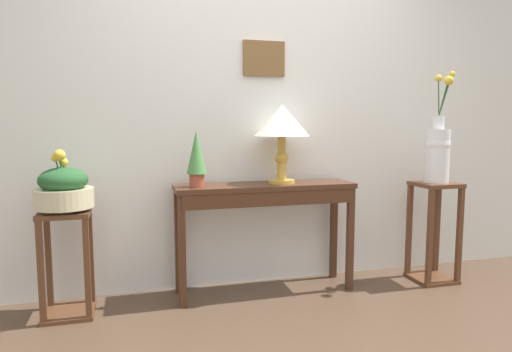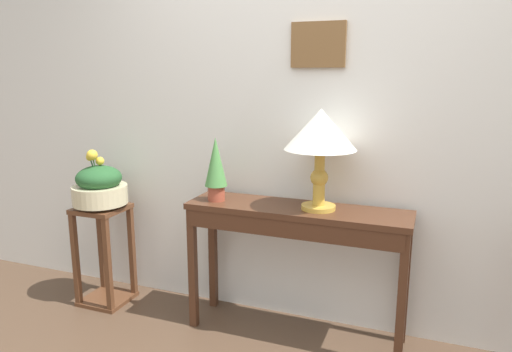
{
  "view_description": "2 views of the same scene",
  "coord_description": "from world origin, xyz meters",
  "px_view_note": "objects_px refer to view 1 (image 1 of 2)",
  "views": [
    {
      "loc": [
        -0.9,
        -1.82,
        1.21
      ],
      "look_at": [
        -0.07,
        1.15,
        0.86
      ],
      "focal_mm": 31.44,
      "sensor_mm": 36.0,
      "label": 1
    },
    {
      "loc": [
        0.72,
        -1.29,
        1.54
      ],
      "look_at": [
        -0.23,
        1.2,
        0.96
      ],
      "focal_mm": 33.15,
      "sensor_mm": 36.0,
      "label": 2
    }
  ],
  "objects_px": {
    "console_table": "(266,201)",
    "flower_vase_tall_right": "(438,148)",
    "pedestal_stand_left": "(67,264)",
    "pedestal_stand_right": "(434,232)",
    "table_lamp": "(282,124)",
    "potted_plant_on_console": "(196,157)",
    "planter_bowl_wide_left": "(64,189)"
  },
  "relations": [
    {
      "from": "console_table",
      "to": "pedestal_stand_left",
      "type": "bearing_deg",
      "value": -178.02
    },
    {
      "from": "console_table",
      "to": "potted_plant_on_console",
      "type": "xyz_separation_m",
      "value": [
        -0.49,
        -0.01,
        0.33
      ]
    },
    {
      "from": "console_table",
      "to": "planter_bowl_wide_left",
      "type": "distance_m",
      "value": 1.33
    },
    {
      "from": "pedestal_stand_left",
      "to": "flower_vase_tall_right",
      "type": "xyz_separation_m",
      "value": [
        2.65,
        -0.07,
        0.7
      ]
    },
    {
      "from": "flower_vase_tall_right",
      "to": "pedestal_stand_right",
      "type": "bearing_deg",
      "value": 120.26
    },
    {
      "from": "table_lamp",
      "to": "potted_plant_on_console",
      "type": "height_order",
      "value": "table_lamp"
    },
    {
      "from": "pedestal_stand_right",
      "to": "flower_vase_tall_right",
      "type": "bearing_deg",
      "value": -59.74
    },
    {
      "from": "pedestal_stand_right",
      "to": "flower_vase_tall_right",
      "type": "relative_size",
      "value": 0.93
    },
    {
      "from": "pedestal_stand_left",
      "to": "console_table",
      "type": "bearing_deg",
      "value": 1.98
    },
    {
      "from": "console_table",
      "to": "flower_vase_tall_right",
      "type": "xyz_separation_m",
      "value": [
        1.33,
        -0.11,
        0.36
      ]
    },
    {
      "from": "flower_vase_tall_right",
      "to": "table_lamp",
      "type": "bearing_deg",
      "value": 173.59
    },
    {
      "from": "console_table",
      "to": "potted_plant_on_console",
      "type": "relative_size",
      "value": 3.37
    },
    {
      "from": "console_table",
      "to": "flower_vase_tall_right",
      "type": "relative_size",
      "value": 1.54
    },
    {
      "from": "console_table",
      "to": "table_lamp",
      "type": "distance_m",
      "value": 0.56
    },
    {
      "from": "pedestal_stand_right",
      "to": "flower_vase_tall_right",
      "type": "xyz_separation_m",
      "value": [
        0.0,
        -0.0,
        0.65
      ]
    },
    {
      "from": "pedestal_stand_left",
      "to": "pedestal_stand_right",
      "type": "height_order",
      "value": "pedestal_stand_right"
    },
    {
      "from": "console_table",
      "to": "pedestal_stand_left",
      "type": "distance_m",
      "value": 1.37
    },
    {
      "from": "pedestal_stand_left",
      "to": "flower_vase_tall_right",
      "type": "relative_size",
      "value": 0.82
    },
    {
      "from": "potted_plant_on_console",
      "to": "table_lamp",
      "type": "bearing_deg",
      "value": 3.4
    },
    {
      "from": "pedestal_stand_left",
      "to": "pedestal_stand_right",
      "type": "bearing_deg",
      "value": -1.42
    },
    {
      "from": "table_lamp",
      "to": "potted_plant_on_console",
      "type": "distance_m",
      "value": 0.65
    },
    {
      "from": "console_table",
      "to": "potted_plant_on_console",
      "type": "distance_m",
      "value": 0.59
    },
    {
      "from": "console_table",
      "to": "planter_bowl_wide_left",
      "type": "relative_size",
      "value": 3.33
    },
    {
      "from": "table_lamp",
      "to": "pedestal_stand_right",
      "type": "relative_size",
      "value": 0.72
    },
    {
      "from": "planter_bowl_wide_left",
      "to": "flower_vase_tall_right",
      "type": "height_order",
      "value": "flower_vase_tall_right"
    },
    {
      "from": "pedestal_stand_left",
      "to": "planter_bowl_wide_left",
      "type": "distance_m",
      "value": 0.48
    },
    {
      "from": "console_table",
      "to": "pedestal_stand_right",
      "type": "height_order",
      "value": "console_table"
    },
    {
      "from": "table_lamp",
      "to": "pedestal_stand_left",
      "type": "bearing_deg",
      "value": -177.33
    },
    {
      "from": "pedestal_stand_left",
      "to": "planter_bowl_wide_left",
      "type": "xyz_separation_m",
      "value": [
        -0.0,
        -0.0,
        0.48
      ]
    },
    {
      "from": "potted_plant_on_console",
      "to": "pedestal_stand_left",
      "type": "bearing_deg",
      "value": -177.87
    },
    {
      "from": "table_lamp",
      "to": "pedestal_stand_left",
      "type": "xyz_separation_m",
      "value": [
        -1.45,
        -0.07,
        -0.88
      ]
    },
    {
      "from": "potted_plant_on_console",
      "to": "pedestal_stand_left",
      "type": "relative_size",
      "value": 0.56
    }
  ]
}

